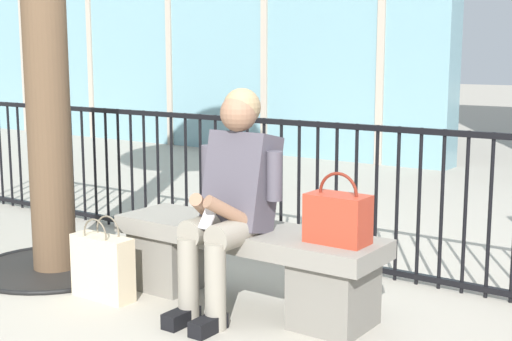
% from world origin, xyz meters
% --- Properties ---
extents(ground_plane, '(60.00, 60.00, 0.00)m').
position_xyz_m(ground_plane, '(0.00, 0.00, 0.00)').
color(ground_plane, '#A8A091').
extents(stone_bench, '(1.60, 0.44, 0.45)m').
position_xyz_m(stone_bench, '(0.00, 0.00, 0.27)').
color(stone_bench, gray).
rests_on(stone_bench, ground).
extents(seated_person_with_phone, '(0.52, 0.66, 1.21)m').
position_xyz_m(seated_person_with_phone, '(-0.00, -0.13, 0.65)').
color(seated_person_with_phone, gray).
rests_on(seated_person_with_phone, ground).
extents(handbag_on_bench, '(0.31, 0.17, 0.36)m').
position_xyz_m(handbag_on_bench, '(0.58, -0.01, 0.58)').
color(handbag_on_bench, '#B23823').
rests_on(handbag_on_bench, stone_bench).
extents(shopping_bag, '(0.39, 0.14, 0.48)m').
position_xyz_m(shopping_bag, '(-0.73, -0.39, 0.19)').
color(shopping_bag, beige).
rests_on(shopping_bag, ground).
extents(plaza_railing, '(7.52, 0.04, 0.96)m').
position_xyz_m(plaza_railing, '(-0.00, 0.90, 0.49)').
color(plaza_railing, black).
rests_on(plaza_railing, ground).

